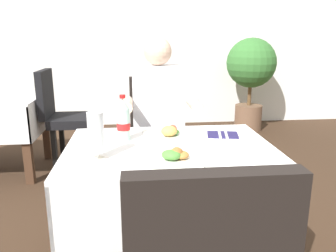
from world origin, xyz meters
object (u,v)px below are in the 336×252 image
main_dining_table (170,178)px  potted_plant_corner (251,71)px  plate_far_diner (168,133)px  napkin_cutlery_set (223,135)px  cola_bottle_primary (123,121)px  beer_glass_left (96,135)px  seated_diner_far (159,118)px  background_chair_right (64,114)px  chair_far_diner_seat (159,135)px  plate_near_camera (175,157)px

main_dining_table → potted_plant_corner: size_ratio=0.83×
plate_far_diner → napkin_cutlery_set: (0.31, -0.01, -0.02)m
cola_bottle_primary → potted_plant_corner: potted_plant_corner is taller
beer_glass_left → potted_plant_corner: potted_plant_corner is taller
seated_diner_far → background_chair_right: bearing=132.3°
seated_diner_far → cola_bottle_primary: seated_diner_far is taller
chair_far_diner_seat → seated_diner_far: 0.19m
plate_near_camera → potted_plant_corner: 3.35m
plate_near_camera → seated_diner_far: bearing=90.4°
cola_bottle_primary → potted_plant_corner: size_ratio=0.20×
chair_far_diner_seat → cola_bottle_primary: bearing=-109.6°
plate_near_camera → plate_far_diner: plate_far_diner is taller
napkin_cutlery_set → potted_plant_corner: (1.09, 2.66, 0.09)m
plate_near_camera → beer_glass_left: (-0.35, 0.06, 0.09)m
chair_far_diner_seat → plate_near_camera: 1.01m
cola_bottle_primary → background_chair_right: 1.62m
plate_far_diner → potted_plant_corner: 3.00m
beer_glass_left → background_chair_right: bearing=105.8°
main_dining_table → chair_far_diner_seat: size_ratio=1.08×
seated_diner_far → plate_far_diner: size_ratio=5.34×
napkin_cutlery_set → cola_bottle_primary: bearing=-175.8°
seated_diner_far → napkin_cutlery_set: (0.32, -0.51, 0.02)m
chair_far_diner_seat → plate_far_diner: size_ratio=4.11×
seated_diner_far → chair_far_diner_seat: bearing=87.2°
plate_near_camera → napkin_cutlery_set: bearing=50.0°
seated_diner_far → beer_glass_left: seated_diner_far is taller
background_chair_right → plate_far_diner: bearing=-59.2°
napkin_cutlery_set → background_chair_right: (-1.16, 1.43, -0.17)m
potted_plant_corner → beer_glass_left: bearing=-120.5°
main_dining_table → potted_plant_corner: bearing=63.5°
chair_far_diner_seat → cola_bottle_primary: size_ratio=3.91×
chair_far_diner_seat → cola_bottle_primary: same height
main_dining_table → beer_glass_left: beer_glass_left is taller
chair_far_diner_seat → cola_bottle_primary: 0.75m
main_dining_table → plate_far_diner: size_ratio=4.46×
main_dining_table → beer_glass_left: size_ratio=4.81×
chair_far_diner_seat → beer_glass_left: size_ratio=4.44×
napkin_cutlery_set → beer_glass_left: bearing=-154.4°
chair_far_diner_seat → seated_diner_far: bearing=-92.8°
potted_plant_corner → cola_bottle_primary: bearing=-121.3°
chair_far_diner_seat → beer_glass_left: (-0.35, -0.94, 0.28)m
plate_near_camera → napkin_cutlery_set: plate_near_camera is taller
main_dining_table → napkin_cutlery_set: 0.40m
plate_far_diner → background_chair_right: size_ratio=0.24×
seated_diner_far → main_dining_table: bearing=-89.6°
plate_far_diner → cola_bottle_primary: (-0.24, -0.05, 0.08)m
chair_far_diner_seat → main_dining_table: bearing=-90.0°
beer_glass_left → napkin_cutlery_set: 0.75m
main_dining_table → beer_glass_left: (-0.35, -0.16, 0.29)m
plate_near_camera → plate_far_diner: bearing=89.2°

